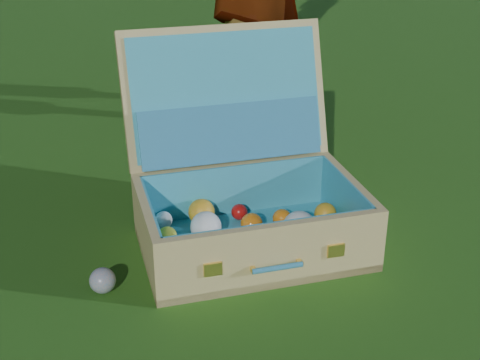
# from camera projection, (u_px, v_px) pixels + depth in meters

# --- Properties ---
(ground) EXTENTS (60.00, 60.00, 0.00)m
(ground) POSITION_uv_depth(u_px,v_px,m) (269.00, 215.00, 2.06)
(ground) COLOR #215114
(ground) RESTS_ON ground
(stray_ball) EXTENTS (0.07, 0.07, 0.07)m
(stray_ball) POSITION_uv_depth(u_px,v_px,m) (103.00, 280.00, 1.68)
(stray_ball) COLOR teal
(stray_ball) RESTS_ON ground
(suitcase) EXTENTS (0.69, 0.66, 0.56)m
(suitcase) POSITION_uv_depth(u_px,v_px,m) (243.00, 185.00, 1.89)
(suitcase) COLOR tan
(suitcase) RESTS_ON ground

